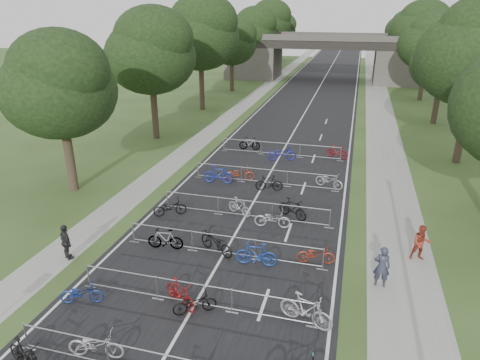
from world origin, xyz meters
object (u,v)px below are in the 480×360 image
object	(u,v)px
pedestrian_b	(421,243)
pedestrian_c	(66,242)
pedestrian_a	(382,267)
overpass_bridge	(325,57)

from	to	relation	value
pedestrian_b	pedestrian_c	distance (m)	16.16
pedestrian_a	pedestrian_b	bearing A→B (deg)	-126.82
pedestrian_a	pedestrian_b	size ratio (longest dim) A/B	1.08
pedestrian_c	pedestrian_a	bearing A→B (deg)	-141.34
overpass_bridge	pedestrian_c	bearing A→B (deg)	-96.90
pedestrian_a	pedestrian_c	world-z (taller)	pedestrian_a
overpass_bridge	pedestrian_b	bearing A→B (deg)	-80.39
pedestrian_b	pedestrian_c	xyz separation A→B (m)	(-15.60, -4.19, 0.01)
pedestrian_b	pedestrian_c	size ratio (longest dim) A/B	0.98
pedestrian_a	pedestrian_c	size ratio (longest dim) A/B	1.06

